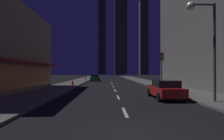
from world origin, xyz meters
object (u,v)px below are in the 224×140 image
at_px(car_parked_near, 165,89).
at_px(fire_hydrant_far_left, 73,83).
at_px(traffic_light_far_left, 86,67).
at_px(car_parked_far, 95,78).
at_px(traffic_light_near_right, 162,62).
at_px(street_lamp_right, 202,27).

relative_size(car_parked_near, fire_hydrant_far_left, 6.48).
distance_m(car_parked_near, traffic_light_far_left, 26.10).
distance_m(car_parked_far, fire_hydrant_far_left, 14.28).
relative_size(car_parked_far, traffic_light_near_right, 1.01).
bearing_deg(traffic_light_near_right, fire_hydrant_far_left, 154.52).
bearing_deg(car_parked_near, car_parked_far, 105.39).
bearing_deg(car_parked_near, traffic_light_near_right, 74.03).
bearing_deg(fire_hydrant_far_left, car_parked_near, -51.80).
height_order(car_parked_far, traffic_light_far_left, traffic_light_far_left).
height_order(traffic_light_near_right, traffic_light_far_left, same).
xyz_separation_m(traffic_light_near_right, street_lamp_right, (-0.12, -8.78, 1.87)).
relative_size(traffic_light_near_right, street_lamp_right, 0.64).
bearing_deg(fire_hydrant_far_left, traffic_light_far_left, 88.13).
bearing_deg(street_lamp_right, car_parked_near, 129.79).
distance_m(car_parked_near, car_parked_far, 27.13).
bearing_deg(traffic_light_far_left, traffic_light_near_right, -58.14).
xyz_separation_m(traffic_light_far_left, street_lamp_right, (10.88, -26.48, 1.87)).
distance_m(car_parked_far, traffic_light_far_left, 3.60).
bearing_deg(traffic_light_near_right, street_lamp_right, -90.78).
distance_m(traffic_light_near_right, street_lamp_right, 8.97).
distance_m(car_parked_far, traffic_light_near_right, 21.67).
xyz_separation_m(car_parked_near, traffic_light_far_left, (-9.10, 24.34, 2.45)).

